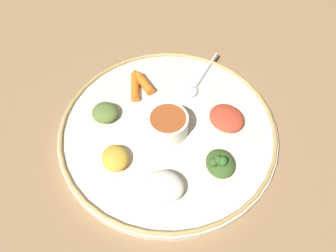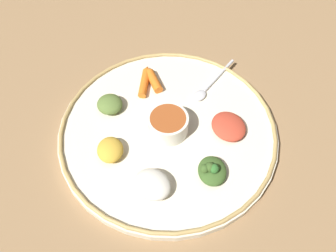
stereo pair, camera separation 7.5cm
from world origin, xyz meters
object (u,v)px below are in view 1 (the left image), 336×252
object	(u,v)px
center_bowl	(168,124)
greens_pile	(220,163)
spoon	(198,82)
carrot_near_spoon	(143,82)
carrot_outer	(135,85)

from	to	relation	value
center_bowl	greens_pile	xyz separation A→B (m)	(0.12, -0.05, -0.01)
center_bowl	greens_pile	size ratio (longest dim) A/B	0.99
spoon	carrot_near_spoon	world-z (taller)	carrot_near_spoon
carrot_outer	spoon	bearing A→B (deg)	25.49
center_bowl	carrot_outer	size ratio (longest dim) A/B	0.93
spoon	greens_pile	distance (m)	0.22
greens_pile	carrot_near_spoon	size ratio (longest dim) A/B	1.18
greens_pile	carrot_near_spoon	xyz separation A→B (m)	(-0.21, 0.14, -0.00)
center_bowl	greens_pile	world-z (taller)	center_bowl
center_bowl	carrot_near_spoon	bearing A→B (deg)	134.37
center_bowl	carrot_near_spoon	distance (m)	0.14
carrot_near_spoon	greens_pile	bearing A→B (deg)	-33.56
carrot_near_spoon	carrot_outer	world-z (taller)	carrot_near_spoon
center_bowl	spoon	distance (m)	0.15
spoon	carrot_near_spoon	size ratio (longest dim) A/B	2.18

